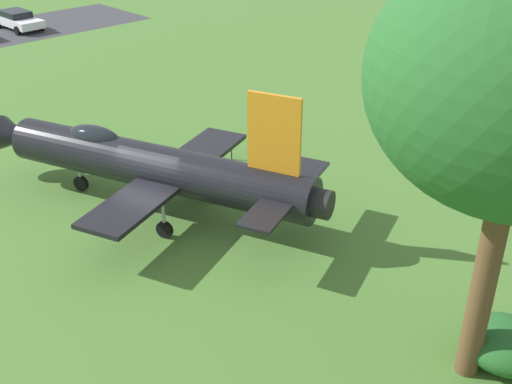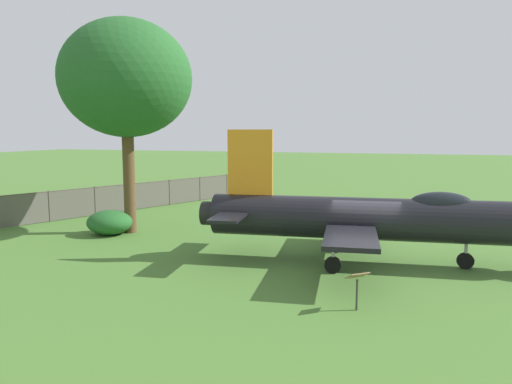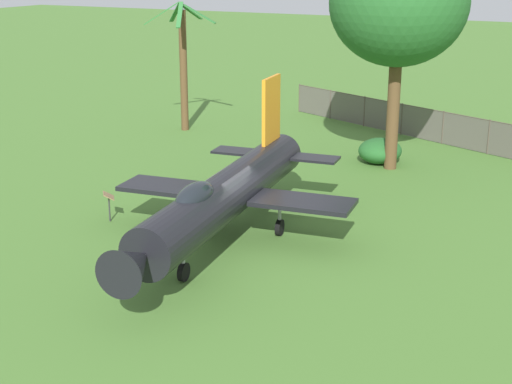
# 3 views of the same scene
# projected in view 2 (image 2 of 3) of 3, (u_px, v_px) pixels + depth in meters

# --- Properties ---
(ground_plane) EXTENTS (200.00, 200.00, 0.00)m
(ground_plane) POSITION_uv_depth(u_px,v_px,m) (366.00, 263.00, 18.19)
(ground_plane) COLOR #47722D
(display_jet) EXTENTS (8.72, 14.01, 5.15)m
(display_jet) POSITION_uv_depth(u_px,v_px,m) (377.00, 218.00, 17.89)
(display_jet) COLOR black
(display_jet) RESTS_ON ground_plane
(shade_tree) EXTENTS (6.18, 6.52, 10.52)m
(shade_tree) POSITION_uv_depth(u_px,v_px,m) (126.00, 79.00, 22.95)
(shade_tree) COLOR brown
(shade_tree) RESTS_ON ground_plane
(perimeter_fence) EXTENTS (25.99, 11.36, 1.78)m
(perimeter_fence) POSITION_uv_depth(u_px,v_px,m) (95.00, 200.00, 28.65)
(perimeter_fence) COLOR #4C4238
(perimeter_fence) RESTS_ON ground_plane
(shrub_near_fence) EXTENTS (2.07, 2.27, 1.21)m
(shrub_near_fence) POSITION_uv_depth(u_px,v_px,m) (110.00, 222.00, 23.34)
(shrub_near_fence) COLOR #235B26
(shrub_near_fence) RESTS_ON ground_plane
(info_plaque) EXTENTS (0.69, 0.71, 1.14)m
(info_plaque) POSITION_uv_depth(u_px,v_px,m) (357.00, 281.00, 13.30)
(info_plaque) COLOR #333333
(info_plaque) RESTS_ON ground_plane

